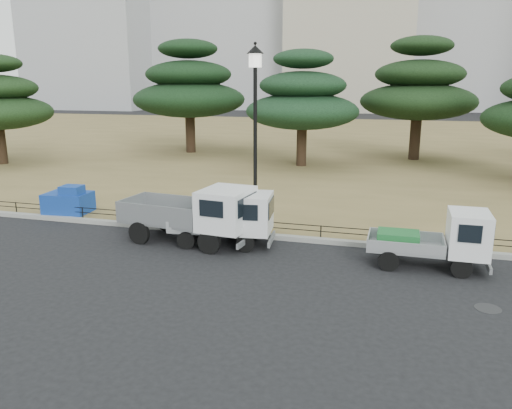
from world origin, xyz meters
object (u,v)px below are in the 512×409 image
(truck_large, at_px, (194,212))
(street_lamp, at_px, (255,109))
(truck_kei_front, at_px, (230,219))
(tarp_pile, at_px, (69,201))
(truck_kei_rear, at_px, (437,239))

(truck_large, height_order, street_lamp, street_lamp)
(truck_kei_front, xyz_separation_m, tarp_pile, (-7.20, 1.67, -0.26))
(truck_kei_rear, height_order, tarp_pile, truck_kei_rear)
(truck_kei_front, bearing_deg, tarp_pile, 160.52)
(truck_kei_front, height_order, tarp_pile, truck_kei_front)
(street_lamp, bearing_deg, truck_kei_rear, -15.95)
(truck_kei_rear, bearing_deg, tarp_pile, 171.72)
(truck_kei_rear, bearing_deg, truck_kei_front, 177.03)
(truck_large, distance_m, truck_kei_rear, 7.41)
(truck_kei_front, relative_size, street_lamp, 0.55)
(street_lamp, height_order, tarp_pile, street_lamp)
(truck_large, height_order, tarp_pile, truck_large)
(truck_large, relative_size, street_lamp, 0.73)
(street_lamp, xyz_separation_m, tarp_pile, (-7.68, 0.38, -3.68))
(truck_kei_front, bearing_deg, truck_large, 178.27)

